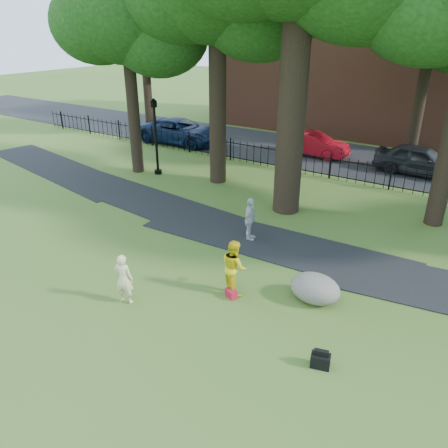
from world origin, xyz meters
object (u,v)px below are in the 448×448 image
Objects in this scene: man at (234,267)px; lamppost at (156,138)px; woman at (124,279)px; red_sedan at (313,144)px; boulder at (315,287)px.

lamppost is at bearing -4.28° from man.
woman is 0.39× the size of lamppost.
lamppost is at bearing 144.78° from red_sedan.
woman is 0.91× the size of man.
woman is 17.18m from red_sedan.
red_sedan is (-1.56, 17.11, -0.07)m from woman.
woman is 0.36× the size of red_sedan.
red_sedan is at bearing 113.14° from boulder.
woman is 11.74m from lamppost.
man is 0.43× the size of lamppost.
lamppost reaches higher than woman.
lamppost is 9.55m from red_sedan.
lamppost is (-6.99, 9.36, 1.16)m from woman.
man is at bearing -165.79° from red_sedan.
red_sedan is at bearing -101.74° from woman.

